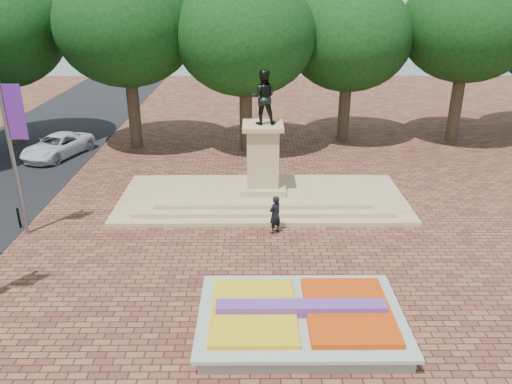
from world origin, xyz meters
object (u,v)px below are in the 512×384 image
flower_bed (301,318)px  pedestrian (275,215)px  monument (263,184)px  van (57,146)px

flower_bed → pedestrian: pedestrian is taller
flower_bed → pedestrian: size_ratio=3.70×
monument → pedestrian: bearing=-82.4°
monument → pedestrian: 3.53m
pedestrian → monument: bearing=-124.0°
flower_bed → monument: monument is taller
flower_bed → van: van is taller
flower_bed → monument: (-1.03, 10.00, 0.50)m
flower_bed → monument: bearing=95.9°
flower_bed → van: (-13.63, 16.96, 0.30)m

